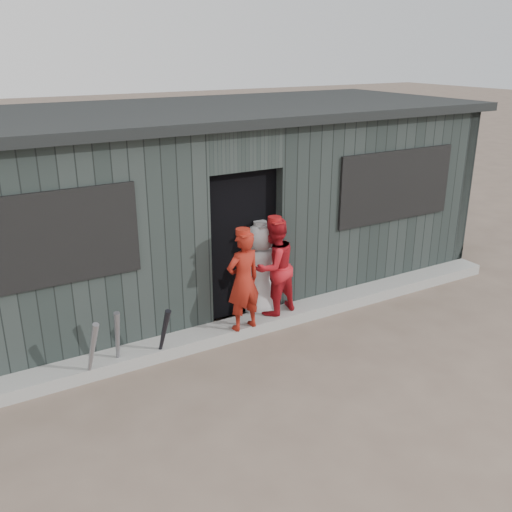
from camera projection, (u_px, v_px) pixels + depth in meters
ground at (345, 401)px, 5.81m from camera, size 80.00×80.00×0.00m
curb at (255, 324)px, 7.26m from camera, size 8.00×0.36×0.15m
bat_left at (92, 353)px, 5.95m from camera, size 0.17×0.34×0.78m
bat_mid at (118, 341)px, 6.21m from camera, size 0.07×0.21×0.75m
bat_right at (163, 335)px, 6.39m from camera, size 0.16×0.30×0.70m
player_red_left at (243, 281)px, 6.77m from camera, size 0.48×0.34×1.25m
player_red_right at (274, 267)px, 7.19m from camera, size 0.70×0.60×1.26m
player_grey_back at (260, 271)px, 7.39m from camera, size 0.64×0.42×1.30m
dugout at (196, 202)px, 8.20m from camera, size 8.30×3.30×2.62m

